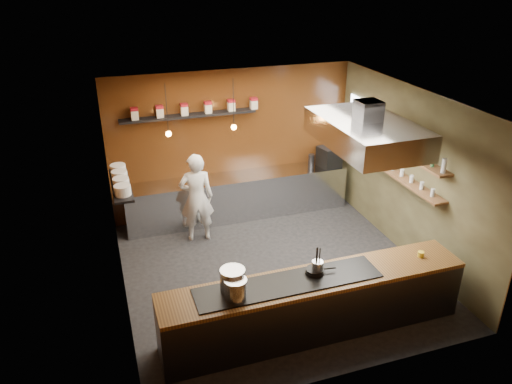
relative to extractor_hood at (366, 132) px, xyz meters
name	(u,v)px	position (x,y,z in m)	size (l,w,h in m)	color
floor	(274,271)	(-1.30, 0.40, -2.51)	(5.00, 5.00, 0.00)	black
back_wall	(233,143)	(-1.30, 2.90, -1.01)	(5.00, 5.00, 0.00)	#3B1D0A
left_wall	(116,216)	(-3.80, 0.40, -1.01)	(5.00, 5.00, 0.00)	#3B1D0A
right_wall	(410,174)	(1.20, 0.40, -1.01)	(5.00, 5.00, 0.00)	#423D25
ceiling	(278,101)	(-1.30, 0.40, 0.49)	(5.00, 5.00, 0.00)	silver
window_pane	(361,124)	(1.15, 2.10, -0.61)	(1.00, 1.00, 0.00)	white
prep_counter	(238,196)	(-1.30, 2.57, -2.06)	(4.60, 0.65, 0.90)	silver
pass_counter	(314,305)	(-1.30, -1.20, -2.04)	(4.40, 0.72, 0.94)	#38383D
tin_shelf	(189,116)	(-2.20, 2.76, -0.31)	(2.60, 0.26, 0.04)	black
plate_shelf	(121,185)	(-3.64, 1.40, -0.96)	(0.30, 1.40, 0.04)	black
bottle_shelf_upper	(395,146)	(1.04, 0.70, -0.59)	(0.26, 2.80, 0.04)	brown
bottle_shelf_lower	(392,171)	(1.04, 0.70, -1.06)	(0.26, 2.80, 0.04)	brown
extractor_hood	(366,132)	(0.00, 0.00, 0.00)	(1.20, 2.00, 0.72)	#38383D
pendant_left	(168,131)	(-2.70, 2.10, -0.35)	(0.10, 0.10, 0.95)	black
pendant_right	(234,125)	(-1.50, 2.10, -0.35)	(0.10, 0.10, 0.95)	black
storage_tins	(196,108)	(-2.05, 2.76, -0.17)	(2.43, 0.13, 0.22)	beige
plate_stacks	(120,179)	(-3.64, 1.40, -0.86)	(0.26, 1.16, 0.16)	white
bottles	(396,139)	(1.04, 0.70, -0.45)	(0.06, 2.66, 0.24)	silver
wine_glasses	(393,167)	(1.04, 0.70, -0.97)	(0.07, 2.37, 0.13)	silver
stockpot_large	(233,280)	(-2.47, -1.14, -1.40)	(0.33, 0.33, 0.32)	#B2B4B9
stockpot_small	(236,289)	(-2.48, -1.30, -1.43)	(0.30, 0.30, 0.28)	silver
utensil_crock	(317,268)	(-1.26, -1.14, -1.46)	(0.16, 0.16, 0.20)	silver
frying_pan	(315,271)	(-1.28, -1.11, -1.53)	(0.44, 0.27, 0.07)	black
butter_jar	(421,254)	(0.39, -1.19, -1.54)	(0.09, 0.09, 0.08)	yellow
espresso_machine	(329,157)	(0.69, 2.50, -1.39)	(0.42, 0.40, 0.42)	black
chef	(197,198)	(-2.30, 1.91, -1.64)	(0.63, 0.42, 1.74)	silver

